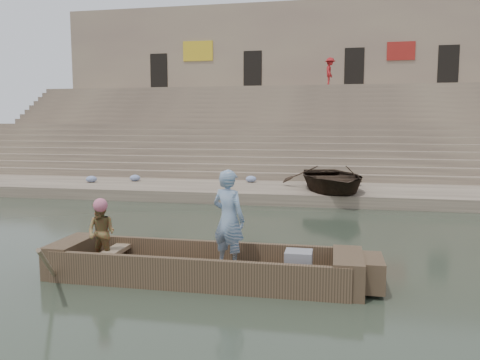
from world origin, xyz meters
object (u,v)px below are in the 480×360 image
(television, at_px, (298,262))
(pedestrian, at_px, (330,72))
(rowing_man, at_px, (101,233))
(main_rowboat, at_px, (202,274))
(standing_man, at_px, (229,219))
(beached_rowboat, at_px, (331,178))

(television, relative_size, pedestrian, 0.26)
(rowing_man, distance_m, television, 3.63)
(main_rowboat, distance_m, standing_man, 1.11)
(rowing_man, distance_m, pedestrian, 24.46)
(main_rowboat, relative_size, television, 10.87)
(main_rowboat, relative_size, standing_man, 2.82)
(main_rowboat, height_order, television, television)
(main_rowboat, bearing_deg, television, -0.00)
(main_rowboat, height_order, beached_rowboat, beached_rowboat)
(main_rowboat, distance_m, rowing_man, 2.02)
(standing_man, xyz_separation_m, rowing_man, (-2.37, -0.16, -0.31))
(beached_rowboat, distance_m, pedestrian, 15.17)
(standing_man, height_order, pedestrian, pedestrian)
(rowing_man, bearing_deg, beached_rowboat, 73.91)
(main_rowboat, bearing_deg, rowing_man, -177.94)
(main_rowboat, relative_size, rowing_man, 4.37)
(standing_man, distance_m, rowing_man, 2.39)
(television, distance_m, beached_rowboat, 9.29)
(beached_rowboat, bearing_deg, television, -106.69)
(rowing_man, bearing_deg, standing_man, 11.50)
(television, height_order, pedestrian, pedestrian)
(standing_man, relative_size, beached_rowboat, 0.41)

